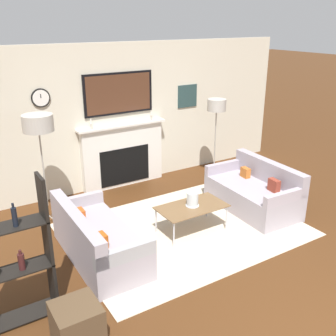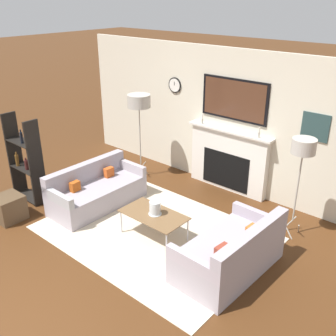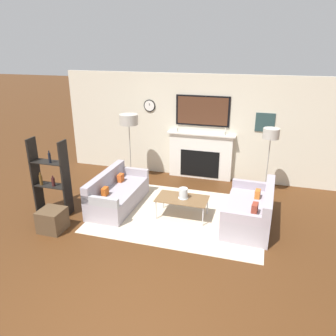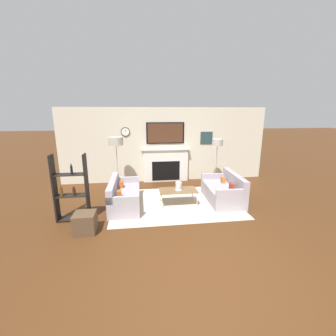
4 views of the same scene
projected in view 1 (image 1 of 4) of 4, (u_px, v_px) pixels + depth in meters
The scene contains 10 objects.
fireplace_wall at pixel (120, 123), 7.45m from camera, with size 7.57×0.28×2.70m.
area_rug at pixel (184, 229), 6.12m from camera, with size 3.49×2.55×0.01m.
couch_left at pixel (97, 240), 5.31m from camera, with size 0.80×1.76×0.76m.
couch_right at pixel (254, 193), 6.73m from camera, with size 0.93×1.65×0.80m.
coffee_table at pixel (192, 208), 5.95m from camera, with size 1.05×0.58×0.43m.
hurricane_candle at pixel (192, 200), 5.92m from camera, with size 0.21×0.21×0.22m.
floor_lamp_left at pixel (38, 124), 5.84m from camera, with size 0.46×0.46×1.76m.
floor_lamp_right at pixel (217, 107), 7.56m from camera, with size 0.36×0.36×1.65m.
shelf_unit at pixel (13, 259), 4.05m from camera, with size 0.76×0.28×1.61m.
ottoman at pixel (77, 324), 3.93m from camera, with size 0.46×0.46×0.44m.
Camera 1 is at (-3.06, -1.65, 3.08)m, focal length 42.00 mm.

